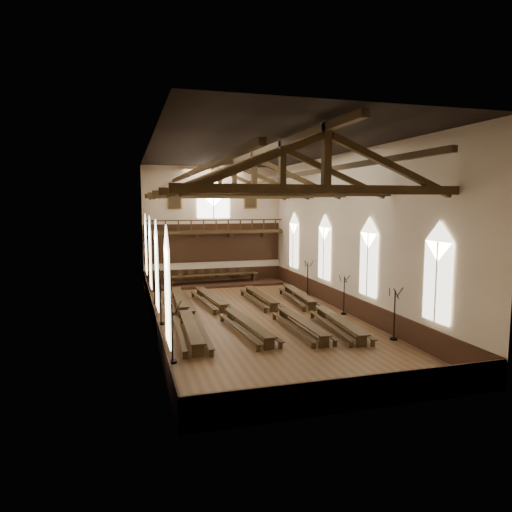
{
  "coord_description": "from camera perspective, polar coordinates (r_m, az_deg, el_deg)",
  "views": [
    {
      "loc": [
        -7.32,
        -25.98,
        6.9
      ],
      "look_at": [
        0.54,
        1.5,
        3.56
      ],
      "focal_mm": 32.0,
      "sensor_mm": 36.0,
      "label": 1
    }
  ],
  "objects": [
    {
      "name": "ground",
      "position": [
        27.86,
        -0.23,
        -7.67
      ],
      "size": [
        26.0,
        26.0,
        0.0
      ],
      "primitive_type": "plane",
      "color": "brown",
      "rests_on": "ground"
    },
    {
      "name": "room_walls",
      "position": [
        26.99,
        -0.23,
        5.74
      ],
      "size": [
        26.0,
        26.0,
        26.0
      ],
      "color": "beige",
      "rests_on": "ground"
    },
    {
      "name": "candelabrum_right_near",
      "position": [
        24.25,
        16.88,
        -8.15
      ],
      "size": [
        0.75,
        0.82,
        2.68
      ],
      "color": "black",
      "rests_on": "ground"
    },
    {
      "name": "high_table",
      "position": [
        38.51,
        -5.33,
        -2.46
      ],
      "size": [
        7.66,
        1.36,
        0.71
      ],
      "color": "#3E2A13",
      "rests_on": "dais"
    },
    {
      "name": "wainscot_band",
      "position": [
        27.71,
        -0.23,
        -6.46
      ],
      "size": [
        12.0,
        26.0,
        1.2
      ],
      "color": "#371C10",
      "rests_on": "ground"
    },
    {
      "name": "candelabrum_left_mid",
      "position": [
        26.62,
        -11.81,
        -6.61
      ],
      "size": [
        0.77,
        0.85,
        2.78
      ],
      "color": "black",
      "rests_on": "ground"
    },
    {
      "name": "candelabrum_left_far",
      "position": [
        32.1,
        -12.55,
        -4.56
      ],
      "size": [
        0.72,
        0.7,
        2.42
      ],
      "color": "black",
      "rests_on": "ground"
    },
    {
      "name": "minstrels_gallery",
      "position": [
        39.44,
        -5.23,
        2.29
      ],
      "size": [
        11.8,
        1.24,
        3.7
      ],
      "color": "#3E2A13",
      "rests_on": "room_walls"
    },
    {
      "name": "side_windows",
      "position": [
        27.17,
        -0.23,
        -0.0
      ],
      "size": [
        11.85,
        19.8,
        4.5
      ],
      "color": "white",
      "rests_on": "room_walls"
    },
    {
      "name": "high_chairs",
      "position": [
        39.24,
        -5.54,
        -2.34
      ],
      "size": [
        5.9,
        0.5,
        1.05
      ],
      "color": "#3E2A13",
      "rests_on": "dais"
    },
    {
      "name": "refectory_row_c",
      "position": [
        28.18,
        2.82,
        -6.48
      ],
      "size": [
        1.43,
        13.66,
        0.67
      ],
      "color": "#3E2A13",
      "rests_on": "ground"
    },
    {
      "name": "refectory_row_b",
      "position": [
        27.75,
        -3.68,
        -6.68
      ],
      "size": [
        1.93,
        13.85,
        0.68
      ],
      "color": "#3E2A13",
      "rests_on": "ground"
    },
    {
      "name": "dais",
      "position": [
        38.62,
        -5.32,
        -3.49
      ],
      "size": [
        11.4,
        3.03,
        0.2
      ],
      "primitive_type": "cube",
      "color": "#371C10",
      "rests_on": "ground"
    },
    {
      "name": "end_window",
      "position": [
        39.56,
        -5.35,
        7.11
      ],
      "size": [
        2.8,
        0.12,
        3.8
      ],
      "color": "white",
      "rests_on": "room_walls"
    },
    {
      "name": "roof_trusses",
      "position": [
        27.02,
        -0.23,
        9.47
      ],
      "size": [
        11.7,
        25.7,
        2.8
      ],
      "color": "#3E2A13",
      "rests_on": "room_walls"
    },
    {
      "name": "candelabrum_right_mid",
      "position": [
        28.91,
        10.93,
        -5.73
      ],
      "size": [
        0.74,
        0.72,
        2.46
      ],
      "color": "black",
      "rests_on": "ground"
    },
    {
      "name": "candelabrum_right_far",
      "position": [
        34.14,
        6.46,
        -3.65
      ],
      "size": [
        0.79,
        0.79,
        2.66
      ],
      "color": "black",
      "rests_on": "ground"
    },
    {
      "name": "refectory_row_a",
      "position": [
        27.36,
        -8.91,
        -6.89
      ],
      "size": [
        1.67,
        14.11,
        0.71
      ],
      "color": "#3E2A13",
      "rests_on": "ground"
    },
    {
      "name": "candelabrum_left_near",
      "position": [
        20.32,
        -10.43,
        -10.8
      ],
      "size": [
        0.83,
        0.77,
        2.74
      ],
      "color": "black",
      "rests_on": "ground"
    },
    {
      "name": "refectory_row_d",
      "position": [
        28.68,
        7.64,
        -6.3
      ],
      "size": [
        1.84,
        13.78,
        0.67
      ],
      "color": "#3E2A13",
      "rests_on": "ground"
    },
    {
      "name": "portraits",
      "position": [
        39.56,
        -5.34,
        6.94
      ],
      "size": [
        7.75,
        0.09,
        1.45
      ],
      "color": "brown",
      "rests_on": "room_walls"
    }
  ]
}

